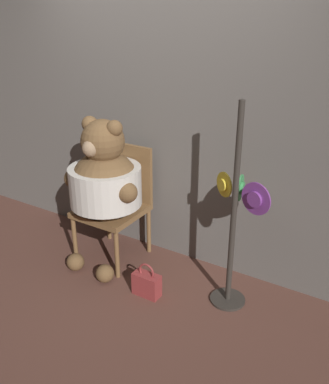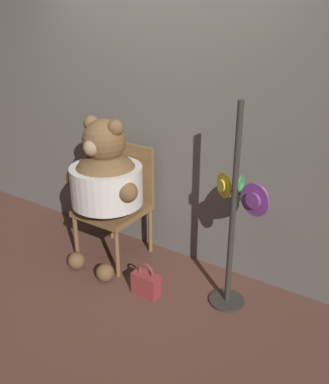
{
  "view_description": "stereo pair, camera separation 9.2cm",
  "coord_description": "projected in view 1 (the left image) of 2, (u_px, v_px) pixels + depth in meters",
  "views": [
    {
      "loc": [
        1.92,
        -2.46,
        2.18
      ],
      "look_at": [
        0.3,
        0.15,
        0.82
      ],
      "focal_mm": 40.0,
      "sensor_mm": 36.0,
      "label": 1
    },
    {
      "loc": [
        1.99,
        -2.41,
        2.18
      ],
      "look_at": [
        0.3,
        0.15,
        0.82
      ],
      "focal_mm": 40.0,
      "sensor_mm": 36.0,
      "label": 2
    }
  ],
  "objects": [
    {
      "name": "handbag_on_ground",
      "position": [
        147.0,
        284.0,
        3.45
      ],
      "size": [
        0.23,
        0.11,
        0.29
      ],
      "color": "maroon",
      "rests_on": "ground_plane"
    },
    {
      "name": "chair",
      "position": [
        117.0,
        199.0,
        3.88
      ],
      "size": [
        0.54,
        0.55,
        1.03
      ],
      "color": "brown",
      "rests_on": "ground_plane"
    },
    {
      "name": "ground_plane",
      "position": [
        126.0,
        277.0,
        3.72
      ],
      "size": [
        14.0,
        14.0,
        0.0
      ],
      "primitive_type": "plane",
      "color": "brown"
    },
    {
      "name": "hat_display_rack",
      "position": [
        238.0,
        219.0,
        3.14
      ],
      "size": [
        0.49,
        0.42,
        1.61
      ],
      "color": "#332D28",
      "rests_on": "ground_plane"
    },
    {
      "name": "wall_back",
      "position": [
        164.0,
        119.0,
        3.7
      ],
      "size": [
        8.0,
        0.1,
        2.52
      ],
      "color": "#66605B",
      "rests_on": "ground_plane"
    },
    {
      "name": "teddy_bear",
      "position": [
        105.0,
        181.0,
        3.62
      ],
      "size": [
        0.75,
        0.66,
        1.34
      ],
      "color": "brown",
      "rests_on": "ground_plane"
    }
  ]
}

